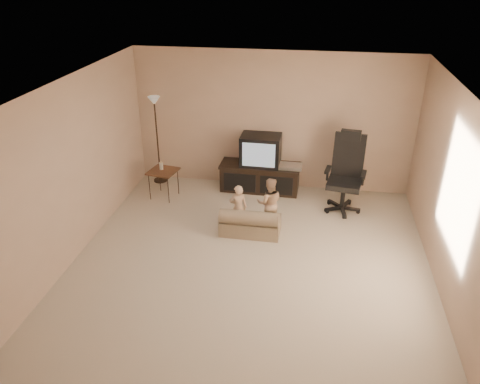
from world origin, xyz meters
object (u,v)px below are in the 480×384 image
object	(u,v)px
side_table	(163,171)
floor_lamp	(156,121)
toddler_right	(269,203)
tv_stand	(261,168)
office_chair	(345,183)
toddler_left	(238,208)
child_sofa	(250,223)

from	to	relation	value
side_table	floor_lamp	distance (m)	0.99
toddler_right	tv_stand	bearing A→B (deg)	-84.40
tv_stand	office_chair	bearing A→B (deg)	-17.15
tv_stand	toddler_left	xyz separation A→B (m)	(-0.16, -1.46, -0.06)
office_chair	child_sofa	bearing A→B (deg)	-134.07
child_sofa	tv_stand	bearing A→B (deg)	91.86
floor_lamp	toddler_right	size ratio (longest dim) A/B	1.98
floor_lamp	toddler_right	world-z (taller)	floor_lamp
office_chair	floor_lamp	bearing A→B (deg)	-179.69
office_chair	toddler_left	xyz separation A→B (m)	(-1.66, -0.97, -0.10)
office_chair	floor_lamp	world-z (taller)	floor_lamp
floor_lamp	office_chair	bearing A→B (deg)	-9.07
office_chair	tv_stand	bearing A→B (deg)	171.14
side_table	floor_lamp	world-z (taller)	floor_lamp
tv_stand	side_table	size ratio (longest dim) A/B	2.13
office_chair	toddler_left	size ratio (longest dim) A/B	1.77
tv_stand	floor_lamp	distance (m)	2.10
side_table	toddler_left	size ratio (longest dim) A/B	0.91
side_table	child_sofa	world-z (taller)	side_table
side_table	child_sofa	distance (m)	2.00
toddler_right	floor_lamp	bearing A→B (deg)	-38.50
floor_lamp	toddler_right	xyz separation A→B (m)	(2.26, -1.35, -0.79)
toddler_right	side_table	bearing A→B (deg)	-27.55
side_table	floor_lamp	size ratio (longest dim) A/B	0.42
tv_stand	toddler_right	world-z (taller)	tv_stand
floor_lamp	child_sofa	distance (m)	2.77
child_sofa	toddler_right	xyz separation A→B (m)	(0.27, 0.28, 0.24)
toddler_left	side_table	bearing A→B (deg)	-43.70
child_sofa	toddler_right	size ratio (longest dim) A/B	1.11
office_chair	child_sofa	size ratio (longest dim) A/B	1.46
child_sofa	toddler_left	distance (m)	0.31
toddler_right	office_chair	bearing A→B (deg)	-153.80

